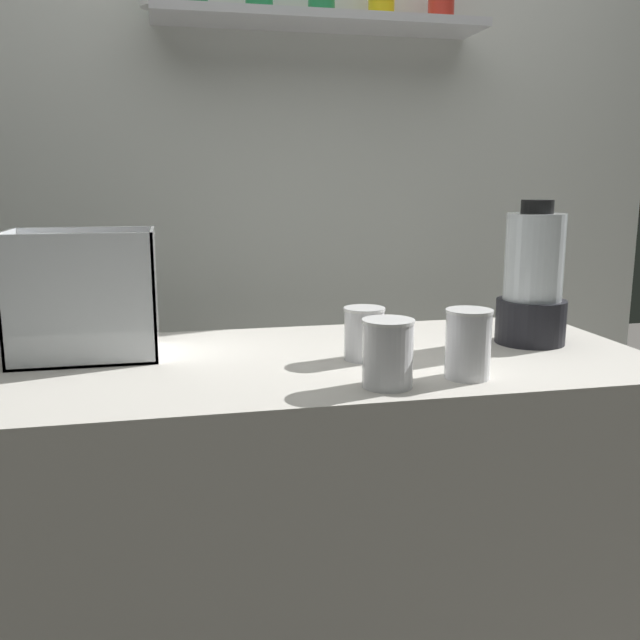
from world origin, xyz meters
TOP-DOWN VIEW (x-y plane):
  - counter at (0.00, 0.00)m, footprint 1.40×0.64m
  - back_wall_unit at (0.00, 0.77)m, footprint 2.60×0.24m
  - carrot_display_bin at (-0.48, 0.12)m, footprint 0.29×0.21m
  - blender_pitcher at (0.50, 0.03)m, footprint 0.16×0.16m
  - juice_cup_beet_far_left at (0.07, -0.23)m, footprint 0.09×0.09m
  - juice_cup_beet_left at (0.09, -0.04)m, footprint 0.09×0.09m
  - juice_cup_mango_middle at (0.24, -0.21)m, footprint 0.09×0.09m

SIDE VIEW (x-z plane):
  - counter at x=0.00m, z-range 0.00..0.90m
  - juice_cup_beet_left at x=0.09m, z-range 0.89..1.00m
  - juice_cup_beet_far_left at x=0.07m, z-range 0.89..1.02m
  - juice_cup_mango_middle at x=0.24m, z-range 0.89..1.03m
  - carrot_display_bin at x=-0.48m, z-range 0.85..1.12m
  - blender_pitcher at x=0.50m, z-range 0.88..1.20m
  - back_wall_unit at x=0.00m, z-range 0.02..2.52m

